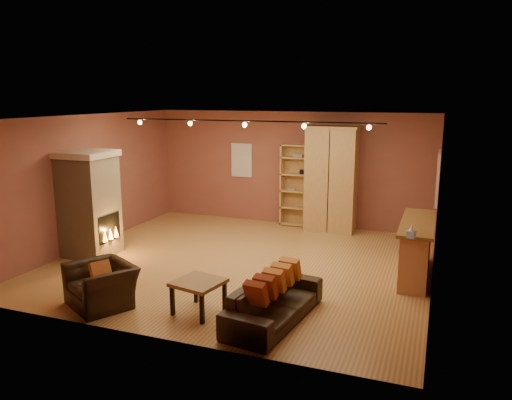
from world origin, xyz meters
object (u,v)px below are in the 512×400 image
at_px(fireplace, 90,204).
at_px(loveseat, 274,294).
at_px(bar_counter, 416,248).
at_px(armoire, 331,179).
at_px(coffee_table, 199,285).
at_px(bookcase, 298,184).
at_px(armchair, 101,278).

relative_size(fireplace, loveseat, 1.06).
height_order(fireplace, bar_counter, fireplace).
distance_m(fireplace, armoire, 5.45).
distance_m(fireplace, coffee_table, 3.78).
distance_m(bookcase, bar_counter, 4.05).
height_order(bar_counter, loveseat, bar_counter).
distance_m(bookcase, loveseat, 5.49).
distance_m(bar_counter, loveseat, 3.18).
bearing_deg(armchair, fireplace, 160.70).
xyz_separation_m(bookcase, bar_counter, (2.97, -2.72, -0.51)).
relative_size(bar_counter, coffee_table, 2.70).
bearing_deg(bar_counter, bookcase, 137.53).
distance_m(armoire, bar_counter, 3.35).
bearing_deg(bar_counter, loveseat, -124.59).
bearing_deg(armoire, bar_counter, -50.06).
bearing_deg(bar_counter, armoire, 129.94).
distance_m(armchair, coffee_table, 1.55).
height_order(loveseat, coffee_table, loveseat).
bearing_deg(armchair, loveseat, 38.44).
height_order(bookcase, bar_counter, bookcase).
distance_m(fireplace, bookcase, 4.97).
bearing_deg(loveseat, armchair, 106.79).
distance_m(bar_counter, armchair, 5.40).
bearing_deg(loveseat, fireplace, 77.98).
bearing_deg(armoire, armchair, -113.12).
xyz_separation_m(fireplace, coffee_table, (3.30, -1.73, -0.63)).
relative_size(fireplace, armoire, 0.85).
distance_m(armoire, armchair, 6.09).
bearing_deg(coffee_table, armchair, -169.49).
bearing_deg(armchair, coffee_table, 39.82).
bearing_deg(loveseat, bookcase, 19.98).
height_order(bookcase, loveseat, bookcase).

